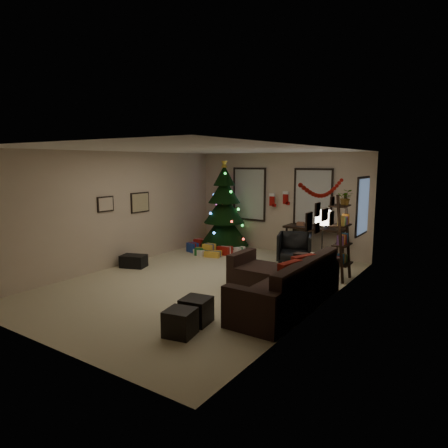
{
  "coord_description": "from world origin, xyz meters",
  "views": [
    {
      "loc": [
        4.79,
        -6.4,
        2.46
      ],
      "look_at": [
        0.1,
        0.6,
        1.15
      ],
      "focal_mm": 32.15,
      "sensor_mm": 36.0,
      "label": 1
    }
  ],
  "objects_px": {
    "desk_chair": "(294,248)",
    "bookshelf": "(343,239)",
    "christmas_tree": "(224,212)",
    "desk": "(315,231)",
    "sofa": "(282,286)"
  },
  "relations": [
    {
      "from": "desk",
      "to": "sofa",
      "type": "bearing_deg",
      "value": -77.95
    },
    {
      "from": "desk_chair",
      "to": "desk",
      "type": "bearing_deg",
      "value": 48.84
    },
    {
      "from": "sofa",
      "to": "desk_chair",
      "type": "xyz_separation_m",
      "value": [
        -0.97,
        2.71,
        0.09
      ]
    },
    {
      "from": "bookshelf",
      "to": "christmas_tree",
      "type": "bearing_deg",
      "value": 162.95
    },
    {
      "from": "desk_chair",
      "to": "bookshelf",
      "type": "xyz_separation_m",
      "value": [
        1.43,
        -0.82,
        0.5
      ]
    },
    {
      "from": "desk",
      "to": "bookshelf",
      "type": "height_order",
      "value": "bookshelf"
    },
    {
      "from": "sofa",
      "to": "bookshelf",
      "type": "height_order",
      "value": "bookshelf"
    },
    {
      "from": "sofa",
      "to": "bookshelf",
      "type": "distance_m",
      "value": 2.04
    },
    {
      "from": "desk",
      "to": "desk_chair",
      "type": "relative_size",
      "value": 2.04
    },
    {
      "from": "christmas_tree",
      "to": "bookshelf",
      "type": "bearing_deg",
      "value": -17.05
    },
    {
      "from": "desk_chair",
      "to": "bookshelf",
      "type": "height_order",
      "value": "bookshelf"
    },
    {
      "from": "christmas_tree",
      "to": "bookshelf",
      "type": "relative_size",
      "value": 1.42
    },
    {
      "from": "christmas_tree",
      "to": "sofa",
      "type": "relative_size",
      "value": 0.93
    },
    {
      "from": "christmas_tree",
      "to": "bookshelf",
      "type": "distance_m",
      "value": 3.9
    },
    {
      "from": "sofa",
      "to": "desk_chair",
      "type": "distance_m",
      "value": 2.88
    }
  ]
}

